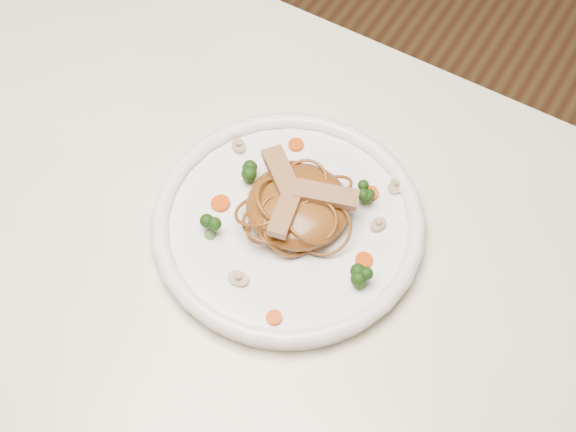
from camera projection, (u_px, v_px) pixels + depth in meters
The scene contains 19 objects.
table at pixel (188, 291), 1.02m from camera, with size 1.20×0.80×0.75m.
plate at pixel (288, 226), 0.95m from camera, with size 0.31×0.31×0.02m, color white.
noodle_mound at pixel (298, 206), 0.93m from camera, with size 0.12×0.12×0.04m, color brown.
chicken_a at pixel (327, 195), 0.91m from camera, with size 0.07×0.02×0.01m, color #A3794D.
chicken_b at pixel (283, 175), 0.93m from camera, with size 0.07×0.02×0.01m, color #A3794D.
chicken_c at pixel (286, 211), 0.90m from camera, with size 0.07×0.02×0.01m, color #A3794D.
broccoli_0 at pixel (366, 192), 0.94m from camera, with size 0.03×0.03×0.03m, color #1A3B0C, non-canonical shape.
broccoli_1 at pixel (248, 172), 0.96m from camera, with size 0.03×0.03×0.03m, color #1A3B0C, non-canonical shape.
broccoli_2 at pixel (209, 228), 0.92m from camera, with size 0.03×0.03×0.03m, color #1A3B0C, non-canonical shape.
broccoli_3 at pixel (361, 278), 0.88m from camera, with size 0.03×0.03×0.03m, color #1A3B0C, non-canonical shape.
carrot_0 at pixel (370, 193), 0.96m from camera, with size 0.02×0.02×0.01m, color #D03A07.
carrot_1 at pixel (220, 203), 0.95m from camera, with size 0.02×0.02×0.01m, color #D03A07.
carrot_2 at pixel (364, 260), 0.91m from camera, with size 0.02×0.02×0.01m, color #D03A07.
carrot_3 at pixel (296, 145), 0.99m from camera, with size 0.02×0.02×0.01m, color #D03A07.
carrot_4 at pixel (274, 318), 0.87m from camera, with size 0.02×0.02×0.01m, color #D03A07.
mushroom_0 at pixel (238, 279), 0.90m from camera, with size 0.02×0.02×0.01m, color tan.
mushroom_1 at pixel (378, 225), 0.93m from camera, with size 0.02×0.02×0.01m, color tan.
mushroom_2 at pixel (239, 146), 0.99m from camera, with size 0.02×0.02×0.01m, color tan.
mushroom_3 at pixel (396, 185), 0.96m from camera, with size 0.02×0.02×0.01m, color tan.
Camera 1 is at (0.35, -0.34, 1.56)m, focal length 52.00 mm.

